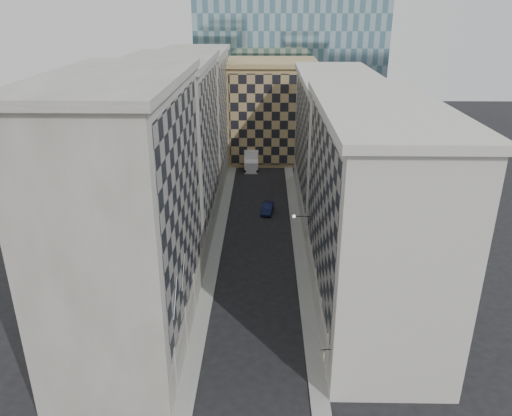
# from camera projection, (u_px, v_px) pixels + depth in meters

# --- Properties ---
(sidewalk_west) EXTENTS (1.50, 100.00, 0.15)m
(sidewalk_west) POSITION_uv_depth(u_px,v_px,m) (218.00, 241.00, 64.79)
(sidewalk_west) COLOR gray
(sidewalk_west) RESTS_ON ground
(sidewalk_east) EXTENTS (1.50, 100.00, 0.15)m
(sidewalk_east) POSITION_uv_depth(u_px,v_px,m) (298.00, 241.00, 64.61)
(sidewalk_east) COLOR gray
(sidewalk_east) RESTS_ON ground
(bldg_left_a) EXTENTS (10.80, 22.80, 23.70)m
(bldg_left_a) POSITION_uv_depth(u_px,v_px,m) (128.00, 215.00, 42.84)
(bldg_left_a) COLOR gray
(bldg_left_a) RESTS_ON ground
(bldg_left_b) EXTENTS (10.80, 22.80, 22.70)m
(bldg_left_b) POSITION_uv_depth(u_px,v_px,m) (173.00, 150.00, 63.35)
(bldg_left_b) COLOR gray
(bldg_left_b) RESTS_ON ground
(bldg_left_c) EXTENTS (10.80, 22.80, 21.70)m
(bldg_left_c) POSITION_uv_depth(u_px,v_px,m) (196.00, 117.00, 83.86)
(bldg_left_c) COLOR gray
(bldg_left_c) RESTS_ON ground
(bldg_right_a) EXTENTS (10.80, 26.80, 20.70)m
(bldg_right_a) POSITION_uv_depth(u_px,v_px,m) (371.00, 215.00, 46.74)
(bldg_right_a) COLOR beige
(bldg_right_a) RESTS_ON ground
(bldg_right_b) EXTENTS (10.80, 28.80, 19.70)m
(bldg_right_b) POSITION_uv_depth(u_px,v_px,m) (335.00, 144.00, 71.86)
(bldg_right_b) COLOR beige
(bldg_right_b) RESTS_ON ground
(tan_block) EXTENTS (16.80, 14.80, 18.80)m
(tan_block) POSITION_uv_depth(u_px,v_px,m) (271.00, 110.00, 96.08)
(tan_block) COLOR tan
(tan_block) RESTS_ON ground
(church_tower) EXTENTS (7.20, 7.20, 51.50)m
(church_tower) POSITION_uv_depth(u_px,v_px,m) (262.00, 11.00, 102.43)
(church_tower) COLOR #2C2722
(church_tower) RESTS_ON ground
(flagpoles_left) EXTENTS (0.10, 6.33, 2.33)m
(flagpoles_left) POSITION_uv_depth(u_px,v_px,m) (179.00, 285.00, 39.60)
(flagpoles_left) COLOR gray
(flagpoles_left) RESTS_ON ground
(bracket_lamp) EXTENTS (1.98, 0.36, 0.36)m
(bracket_lamp) POSITION_uv_depth(u_px,v_px,m) (296.00, 216.00, 56.74)
(bracket_lamp) COLOR black
(bracket_lamp) RESTS_ON ground
(box_truck) EXTENTS (2.70, 6.46, 3.52)m
(box_truck) POSITION_uv_depth(u_px,v_px,m) (251.00, 160.00, 92.62)
(box_truck) COLOR white
(box_truck) RESTS_ON ground
(dark_car) EXTENTS (2.02, 4.52, 1.44)m
(dark_car) POSITION_uv_depth(u_px,v_px,m) (267.00, 208.00, 73.34)
(dark_car) COLOR #10173D
(dark_car) RESTS_ON ground
(shop_sign) EXTENTS (0.81, 0.71, 0.79)m
(shop_sign) POSITION_uv_depth(u_px,v_px,m) (323.00, 354.00, 38.23)
(shop_sign) COLOR black
(shop_sign) RESTS_ON ground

